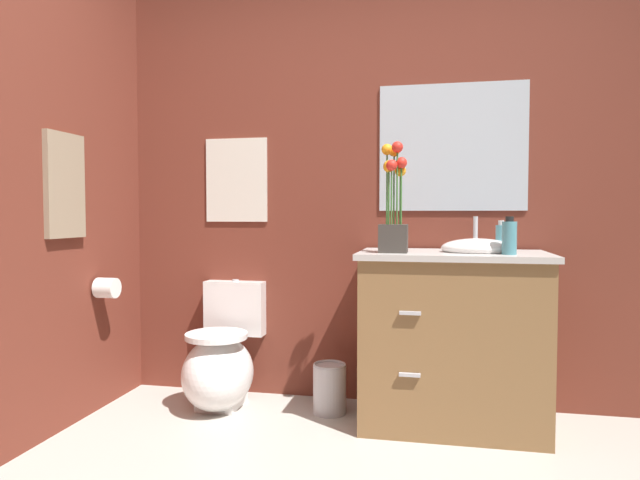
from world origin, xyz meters
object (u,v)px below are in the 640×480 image
vanity_cabinet (452,337)px  wall_mirror (452,147)px  soap_bottle (501,238)px  hanging_towel (65,186)px  flower_vase (393,211)px  toilet_paper_roll (107,288)px  toilet (221,364)px  wall_poster (236,180)px  trash_bin (330,388)px  lotion_bottle (509,237)px

vanity_cabinet → wall_mirror: (-0.00, 0.29, 0.99)m
soap_bottle → hanging_towel: 2.20m
flower_vase → wall_mirror: 0.60m
vanity_cabinet → toilet_paper_roll: (-1.84, -0.17, 0.22)m
toilet → wall_poster: size_ratio=1.39×
vanity_cabinet → wall_poster: 1.54m
toilet → toilet_paper_roll: bearing=-161.2°
wall_poster → hanging_towel: bearing=-131.2°
hanging_towel → soap_bottle: bearing=13.3°
trash_bin → wall_poster: (-0.62, 0.25, 1.15)m
flower_vase → wall_mirror: bearing=53.0°
wall_poster → wall_mirror: wall_mirror is taller
wall_poster → wall_mirror: 1.27m
flower_vase → trash_bin: size_ratio=2.01×
lotion_bottle → wall_poster: bearing=164.2°
toilet → wall_poster: bearing=90.0°
wall_mirror → wall_poster: bearing=180.0°
toilet → lotion_bottle: 1.69m
flower_vase → wall_mirror: (0.29, 0.39, 0.35)m
trash_bin → toilet_paper_roll: bearing=-169.6°
flower_vase → wall_mirror: size_ratio=0.68×
flower_vase → soap_bottle: bearing=17.5°
flower_vase → soap_bottle: 0.57m
wall_mirror → hanging_towel: size_ratio=1.54×
lotion_bottle → wall_poster: (-1.51, 0.43, 0.31)m
lotion_bottle → wall_mirror: size_ratio=0.23×
flower_vase → hanging_towel: size_ratio=1.05×
toilet → toilet_paper_roll: toilet_paper_roll is taller
vanity_cabinet → toilet_paper_roll: vanity_cabinet is taller
toilet → toilet_paper_roll: (-0.58, -0.20, 0.44)m
flower_vase → lotion_bottle: flower_vase is taller
vanity_cabinet → toilet_paper_roll: 1.86m
trash_bin → hanging_towel: bearing=-159.1°
soap_bottle → lotion_bottle: lotion_bottle is taller
toilet_paper_roll → vanity_cabinet: bearing=5.3°
vanity_cabinet → lotion_bottle: same height
hanging_towel → toilet_paper_roll: hanging_towel is taller
flower_vase → lotion_bottle: bearing=-4.1°
soap_bottle → wall_poster: (-1.50, 0.22, 0.32)m
toilet_paper_roll → wall_mirror: bearing=14.2°
soap_bottle → wall_poster: 1.55m
wall_mirror → hanging_towel: bearing=-159.1°
toilet → trash_bin: toilet is taller
toilet_paper_roll → trash_bin: bearing=10.4°
wall_poster → soap_bottle: bearing=-8.4°
toilet → lotion_bottle: lotion_bottle is taller
toilet → trash_bin: size_ratio=2.54×
lotion_bottle → toilet: bearing=174.0°
soap_bottle → wall_poster: bearing=171.6°
flower_vase → soap_bottle: flower_vase is taller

